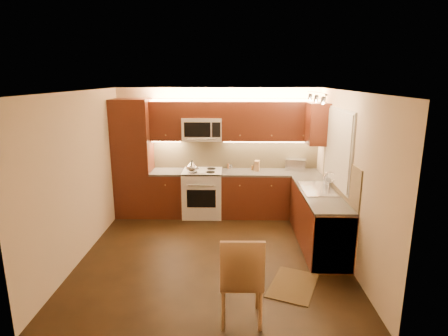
{
  "coord_description": "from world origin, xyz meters",
  "views": [
    {
      "loc": [
        0.28,
        -5.29,
        2.69
      ],
      "look_at": [
        0.15,
        0.55,
        1.25
      ],
      "focal_mm": 29.52,
      "sensor_mm": 36.0,
      "label": 1
    }
  ],
  "objects_px": {
    "kettle": "(192,167)",
    "knife_block": "(257,166)",
    "stove": "(203,193)",
    "microwave": "(202,129)",
    "sink": "(318,185)",
    "dining_chair": "(241,277)",
    "toaster_oven": "(296,164)",
    "soap_bottle": "(327,179)"
  },
  "relations": [
    {
      "from": "toaster_oven",
      "to": "dining_chair",
      "type": "xyz_separation_m",
      "value": [
        -1.16,
        -3.45,
        -0.49
      ]
    },
    {
      "from": "toaster_oven",
      "to": "soap_bottle",
      "type": "bearing_deg",
      "value": -52.82
    },
    {
      "from": "stove",
      "to": "knife_block",
      "type": "xyz_separation_m",
      "value": [
        1.07,
        0.1,
        0.54
      ]
    },
    {
      "from": "kettle",
      "to": "soap_bottle",
      "type": "relative_size",
      "value": 1.26
    },
    {
      "from": "kettle",
      "to": "dining_chair",
      "type": "height_order",
      "value": "kettle"
    },
    {
      "from": "knife_block",
      "to": "dining_chair",
      "type": "relative_size",
      "value": 0.19
    },
    {
      "from": "soap_bottle",
      "to": "dining_chair",
      "type": "xyz_separation_m",
      "value": [
        -1.52,
        -2.42,
        -0.47
      ]
    },
    {
      "from": "sink",
      "to": "dining_chair",
      "type": "bearing_deg",
      "value": -121.27
    },
    {
      "from": "stove",
      "to": "kettle",
      "type": "relative_size",
      "value": 3.68
    },
    {
      "from": "kettle",
      "to": "soap_bottle",
      "type": "height_order",
      "value": "kettle"
    },
    {
      "from": "soap_bottle",
      "to": "kettle",
      "type": "bearing_deg",
      "value": 155.36
    },
    {
      "from": "sink",
      "to": "toaster_oven",
      "type": "distance_m",
      "value": 1.31
    },
    {
      "from": "knife_block",
      "to": "kettle",
      "type": "bearing_deg",
      "value": -156.16
    },
    {
      "from": "stove",
      "to": "sink",
      "type": "bearing_deg",
      "value": -29.36
    },
    {
      "from": "stove",
      "to": "dining_chair",
      "type": "bearing_deg",
      "value": -78.09
    },
    {
      "from": "stove",
      "to": "knife_block",
      "type": "distance_m",
      "value": 1.21
    },
    {
      "from": "kettle",
      "to": "knife_block",
      "type": "height_order",
      "value": "kettle"
    },
    {
      "from": "sink",
      "to": "toaster_oven",
      "type": "bearing_deg",
      "value": 96.38
    },
    {
      "from": "kettle",
      "to": "dining_chair",
      "type": "bearing_deg",
      "value": -70.55
    },
    {
      "from": "stove",
      "to": "microwave",
      "type": "height_order",
      "value": "microwave"
    },
    {
      "from": "kettle",
      "to": "knife_block",
      "type": "xyz_separation_m",
      "value": [
        1.25,
        0.29,
        -0.04
      ]
    },
    {
      "from": "microwave",
      "to": "dining_chair",
      "type": "relative_size",
      "value": 0.72
    },
    {
      "from": "stove",
      "to": "kettle",
      "type": "xyz_separation_m",
      "value": [
        -0.18,
        -0.19,
        0.59
      ]
    },
    {
      "from": "knife_block",
      "to": "sink",
      "type": "bearing_deg",
      "value": -42.25
    },
    {
      "from": "dining_chair",
      "to": "soap_bottle",
      "type": "bearing_deg",
      "value": 57.01
    },
    {
      "from": "stove",
      "to": "toaster_oven",
      "type": "height_order",
      "value": "toaster_oven"
    },
    {
      "from": "microwave",
      "to": "dining_chair",
      "type": "bearing_deg",
      "value": -78.55
    },
    {
      "from": "knife_block",
      "to": "stove",
      "type": "bearing_deg",
      "value": -164.03
    },
    {
      "from": "stove",
      "to": "knife_block",
      "type": "relative_size",
      "value": 4.55
    },
    {
      "from": "microwave",
      "to": "knife_block",
      "type": "bearing_deg",
      "value": -1.88
    },
    {
      "from": "toaster_oven",
      "to": "stove",
      "type": "bearing_deg",
      "value": -156.73
    },
    {
      "from": "kettle",
      "to": "soap_bottle",
      "type": "distance_m",
      "value": 2.48
    },
    {
      "from": "toaster_oven",
      "to": "sink",
      "type": "bearing_deg",
      "value": -65.67
    },
    {
      "from": "kettle",
      "to": "dining_chair",
      "type": "xyz_separation_m",
      "value": [
        0.87,
        -3.09,
        -0.52
      ]
    },
    {
      "from": "soap_bottle",
      "to": "dining_chair",
      "type": "height_order",
      "value": "soap_bottle"
    },
    {
      "from": "microwave",
      "to": "sink",
      "type": "height_order",
      "value": "microwave"
    },
    {
      "from": "microwave",
      "to": "kettle",
      "type": "bearing_deg",
      "value": -118.54
    },
    {
      "from": "microwave",
      "to": "kettle",
      "type": "xyz_separation_m",
      "value": [
        -0.18,
        -0.33,
        -0.67
      ]
    },
    {
      "from": "kettle",
      "to": "knife_block",
      "type": "bearing_deg",
      "value": 16.88
    },
    {
      "from": "toaster_oven",
      "to": "soap_bottle",
      "type": "height_order",
      "value": "toaster_oven"
    },
    {
      "from": "knife_block",
      "to": "soap_bottle",
      "type": "height_order",
      "value": "knife_block"
    },
    {
      "from": "microwave",
      "to": "toaster_oven",
      "type": "height_order",
      "value": "microwave"
    }
  ]
}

